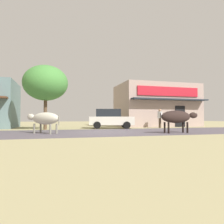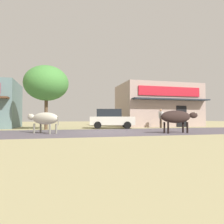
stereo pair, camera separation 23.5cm
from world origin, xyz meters
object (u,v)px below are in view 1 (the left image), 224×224
Objects in this scene: roadside_tree at (46,83)px; parked_hatchback_car at (111,119)px; cow_far_dark at (177,117)px; cow_near_brown at (45,119)px; pedestrian_by_shop at (160,117)px.

roadside_tree reaches higher than parked_hatchback_car.
cow_far_dark is (7.67, -5.90, -2.62)m from roadside_tree.
cow_near_brown is 10.61m from pedestrian_by_shop.
cow_near_brown is at bearing 166.99° from cow_far_dark.
roadside_tree is 10.16m from pedestrian_by_shop.
cow_near_brown is 7.76m from cow_far_dark.
parked_hatchback_car is (5.32, 0.47, -2.73)m from roadside_tree.
pedestrian_by_shop is (9.83, 0.10, -2.57)m from roadside_tree.
cow_far_dark is at bearing -13.01° from cow_near_brown.
parked_hatchback_car is 6.97m from cow_near_brown.
pedestrian_by_shop is (4.50, -0.37, 0.16)m from parked_hatchback_car.
parked_hatchback_car is 1.81× the size of cow_near_brown.
cow_far_dark is (2.35, -6.37, 0.11)m from parked_hatchback_car.
cow_near_brown is at bearing -156.37° from pedestrian_by_shop.
pedestrian_by_shop reaches higher than cow_far_dark.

